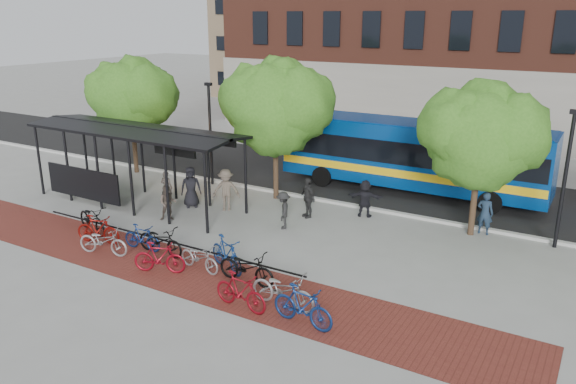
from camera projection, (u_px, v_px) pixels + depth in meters
The scene contains 32 objects.
ground at pixel (297, 232), 22.27m from camera, with size 160.00×160.00×0.00m, color #9E9E99.
asphalt_street at pixel (374, 183), 28.83m from camera, with size 160.00×8.00×0.01m, color black.
curb at pixel (340, 203), 25.53m from camera, with size 160.00×0.25×0.12m, color #B7B7B2.
brick_strip at pixel (173, 268), 19.13m from camera, with size 24.00×3.00×0.01m, color maroon.
bike_rack_rail at pixel (163, 251), 20.50m from camera, with size 12.00×0.05×0.95m, color black.
bus_shelter at pixel (133, 139), 24.92m from camera, with size 10.60×3.07×3.60m.
tree_a at pixel (132, 95), 29.51m from camera, with size 4.90×4.00×6.18m.
tree_b at pixel (278, 104), 25.08m from camera, with size 5.15×4.20×6.47m.
tree_c at pixel (484, 133), 20.84m from camera, with size 4.66×3.80×5.92m.
lamp_post_left at pixel (210, 131), 27.79m from camera, with size 0.35×0.20×5.12m.
lamp_post_right at pixel (565, 176), 20.03m from camera, with size 0.35×0.20×5.12m.
bus at pixel (411, 152), 26.83m from camera, with size 12.71×3.08×3.43m.
bike_0 at pixel (92, 219), 22.15m from camera, with size 0.74×2.11×1.11m, color black.
bike_1 at pixel (98, 229), 21.07m from camera, with size 0.52×1.83×1.10m, color maroon.
bike_2 at pixel (103, 241), 20.08m from camera, with size 0.69×1.97×1.03m, color #9C9C9F.
bike_3 at pixel (142, 237), 20.47m from camera, with size 0.46×1.63×0.98m, color navy.
bike_4 at pixel (160, 240), 20.09m from camera, with size 0.71×2.04×1.07m, color black.
bike_5 at pixel (159, 257), 18.66m from camera, with size 0.51×1.80×1.08m, color maroon.
bike_6 at pixel (199, 257), 18.84m from camera, with size 0.62×1.77×0.93m, color #969698.
bike_7 at pixel (227, 254), 18.81m from camera, with size 0.56×1.97×1.18m, color navy.
bike_8 at pixel (247, 267), 17.93m from camera, with size 0.72×2.07×1.09m, color black.
bike_9 at pixel (240, 291), 16.32m from camera, with size 0.53×1.88×1.13m, color maroon.
bike_10 at pixel (283, 290), 16.42m from camera, with size 0.74×2.13×1.12m, color #979799.
bike_11 at pixel (303, 306), 15.44m from camera, with size 0.55×1.96×1.18m, color navy.
pedestrian_0 at pixel (191, 187), 25.00m from camera, with size 0.90×0.58×1.84m, color black.
pedestrian_1 at pixel (167, 188), 25.38m from camera, with size 0.57×0.37×1.56m, color #423A35.
pedestrian_3 at pixel (226, 190), 24.53m from camera, with size 1.21×0.69×1.87m, color brown.
pedestrian_4 at pixel (308, 197), 23.73m from camera, with size 1.02×0.42×1.74m, color #292929.
pedestrian_5 at pixel (365, 198), 23.80m from camera, with size 1.50×0.48×1.61m, color black.
pedestrian_7 at pixel (485, 213), 21.88m from camera, with size 0.63×0.41×1.73m, color #1E3047.
pedestrian_8 at pixel (168, 203), 23.40m from camera, with size 0.74×0.58×1.52m, color #50443B.
pedestrian_9 at pixel (283, 210), 22.46m from camera, with size 0.99×0.57×1.54m, color black.
Camera 1 is at (10.26, -18.04, 8.25)m, focal length 35.00 mm.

